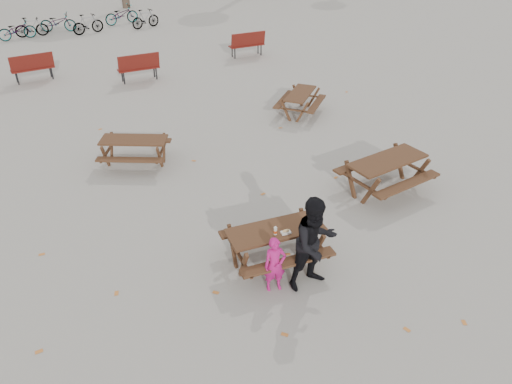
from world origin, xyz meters
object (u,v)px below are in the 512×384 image
object	(u,v)px
soda_bottle	(275,231)
child	(275,265)
picnic_table_north	(135,152)
food_tray	(286,232)
picnic_table_east	(385,175)
picnic_table_far	(300,103)
adult	(315,244)
main_picnic_table	(275,237)

from	to	relation	value
soda_bottle	child	distance (m)	0.65
soda_bottle	picnic_table_north	distance (m)	5.39
food_tray	child	xyz separation A→B (m)	(-0.42, -0.49, -0.25)
food_tray	picnic_table_north	size ratio (longest dim) A/B	0.11
picnic_table_east	picnic_table_far	size ratio (longest dim) A/B	1.21
picnic_table_east	picnic_table_north	xyz separation A→B (m)	(-5.23, 3.45, -0.06)
food_tray	picnic_table_east	size ratio (longest dim) A/B	0.09
adult	main_picnic_table	bearing A→B (deg)	106.78
adult	picnic_table_far	size ratio (longest dim) A/B	1.13
adult	picnic_table_east	size ratio (longest dim) A/B	0.94
soda_bottle	adult	distance (m)	0.80
picnic_table_north	picnic_table_east	bearing A→B (deg)	-10.14
food_tray	child	world-z (taller)	child
child	picnic_table_far	xyz separation A→B (m)	(3.90, 7.10, -0.20)
main_picnic_table	soda_bottle	world-z (taller)	soda_bottle
picnic_table_north	soda_bottle	bearing A→B (deg)	-48.05
adult	picnic_table_far	bearing A→B (deg)	56.98
food_tray	child	size ratio (longest dim) A/B	0.17
food_tray	adult	bearing A→B (deg)	-66.06
picnic_table_north	picnic_table_far	size ratio (longest dim) A/B	1.04
adult	picnic_table_east	world-z (taller)	adult
main_picnic_table	picnic_table_far	size ratio (longest dim) A/B	1.13
food_tray	adult	distance (m)	0.68
main_picnic_table	adult	size ratio (longest dim) A/B	1.00
picnic_table_north	food_tray	bearing A→B (deg)	-46.30
adult	picnic_table_north	bearing A→B (deg)	101.75
soda_bottle	picnic_table_north	xyz separation A→B (m)	(-1.72, 5.08, -0.49)
food_tray	picnic_table_east	world-z (taller)	picnic_table_east
soda_bottle	child	world-z (taller)	child
soda_bottle	picnic_table_far	bearing A→B (deg)	60.83
picnic_table_far	child	bearing A→B (deg)	-167.13
soda_bottle	picnic_table_north	world-z (taller)	soda_bottle
child	adult	bearing A→B (deg)	-2.38
picnic_table_north	picnic_table_far	world-z (taller)	picnic_table_north
main_picnic_table	picnic_table_far	bearing A→B (deg)	60.75
soda_bottle	adult	xyz separation A→B (m)	(0.46, -0.65, 0.05)
food_tray	main_picnic_table	bearing A→B (deg)	121.55
soda_bottle	child	bearing A→B (deg)	-113.55
child	picnic_table_north	bearing A→B (deg)	112.63
main_picnic_table	picnic_table_east	world-z (taller)	picnic_table_east
child	picnic_table_north	world-z (taller)	child
food_tray	soda_bottle	bearing A→B (deg)	167.81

